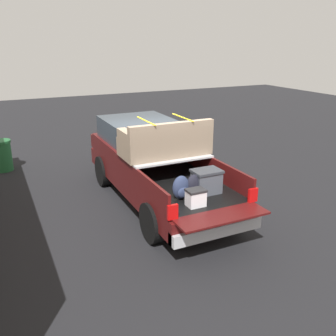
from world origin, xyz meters
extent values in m
plane|color=black|center=(0.00, 0.00, 0.00)|extent=(40.00, 40.00, 0.00)
cube|color=#470F0F|center=(0.00, 0.00, 0.63)|extent=(5.50, 1.92, 0.45)
cube|color=black|center=(-1.20, 0.00, 0.87)|extent=(2.80, 1.80, 0.04)
cube|color=#470F0F|center=(-1.20, 0.93, 1.10)|extent=(2.80, 0.06, 0.50)
cube|color=#470F0F|center=(-1.20, -0.93, 1.10)|extent=(2.80, 0.06, 0.50)
cube|color=#470F0F|center=(0.17, 0.00, 1.10)|extent=(0.06, 1.80, 0.50)
cube|color=#470F0F|center=(-2.88, 0.00, 0.87)|extent=(0.55, 1.80, 0.04)
cube|color=#B2B2B7|center=(-0.43, 0.00, 1.37)|extent=(1.25, 1.92, 0.04)
cube|color=#470F0F|center=(1.35, 0.00, 1.10)|extent=(2.30, 1.92, 0.50)
cube|color=#2D3842|center=(1.25, 0.00, 1.63)|extent=(1.94, 1.76, 0.56)
cube|color=#470F0F|center=(2.70, 0.00, 1.04)|extent=(0.40, 1.82, 0.38)
cube|color=#B2B2B7|center=(-2.72, 0.00, 0.52)|extent=(0.24, 1.92, 0.24)
cube|color=red|center=(-2.62, 0.88, 1.03)|extent=(0.06, 0.20, 0.28)
cube|color=red|center=(-2.62, -0.88, 1.03)|extent=(0.06, 0.20, 0.28)
cylinder|color=black|center=(1.75, 0.88, 0.42)|extent=(0.85, 0.30, 0.85)
cylinder|color=black|center=(1.75, -0.88, 0.42)|extent=(0.85, 0.30, 0.85)
cylinder|color=black|center=(-1.75, 0.88, 0.42)|extent=(0.85, 0.30, 0.85)
cylinder|color=black|center=(-1.75, -0.88, 0.42)|extent=(0.85, 0.30, 0.85)
cube|color=#474C56|center=(-1.82, -0.30, 1.12)|extent=(0.40, 0.55, 0.45)
cube|color=#31353C|center=(-1.82, -0.30, 1.37)|extent=(0.44, 0.59, 0.05)
ellipsoid|color=black|center=(-1.89, 0.04, 1.13)|extent=(0.20, 0.35, 0.48)
ellipsoid|color=black|center=(-2.00, 0.04, 1.06)|extent=(0.09, 0.24, 0.21)
ellipsoid|color=#283351|center=(-1.87, 0.33, 1.13)|extent=(0.20, 0.37, 0.49)
ellipsoid|color=#283351|center=(-1.98, 0.33, 1.06)|extent=(0.09, 0.26, 0.21)
cube|color=white|center=(-2.30, 0.23, 1.04)|extent=(0.26, 0.34, 0.30)
cube|color=#262628|center=(-2.30, 0.23, 1.21)|extent=(0.28, 0.36, 0.04)
cube|color=#84705B|center=(-0.43, 0.00, 1.60)|extent=(0.94, 2.03, 0.42)
cube|color=#84705B|center=(-0.81, 0.00, 2.01)|extent=(0.16, 2.03, 0.40)
cube|color=#84705B|center=(-0.38, 0.92, 1.92)|extent=(0.70, 0.20, 0.22)
cube|color=#84705B|center=(-0.38, -0.92, 1.92)|extent=(0.70, 0.20, 0.22)
cube|color=yellow|center=(-0.43, 0.46, 2.22)|extent=(1.04, 0.03, 0.02)
cube|color=yellow|center=(-0.43, -0.46, 2.22)|extent=(1.04, 0.03, 0.02)
cylinder|color=#1E592D|center=(4.33, 3.39, 0.45)|extent=(0.56, 0.56, 0.90)
cylinder|color=#1E592D|center=(4.33, 3.39, 0.94)|extent=(0.60, 0.60, 0.08)
camera|label=1|loc=(-7.98, 3.55, 3.91)|focal=39.87mm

